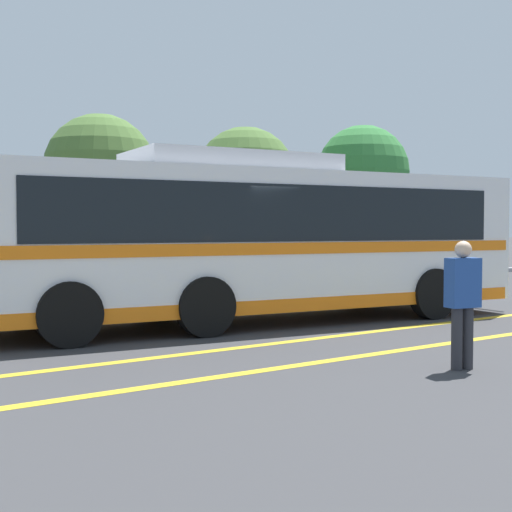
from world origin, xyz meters
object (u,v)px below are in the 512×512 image
at_px(tree_0, 100,170).
at_px(tree_1, 246,178).
at_px(pedestrian_0, 463,297).
at_px(transit_bus, 255,237).
at_px(tree_3, 363,172).

relative_size(tree_0, tree_1, 0.95).
bearing_deg(tree_0, pedestrian_0, -96.09).
xyz_separation_m(transit_bus, tree_0, (1.04, 9.53, 1.95)).
bearing_deg(pedestrian_0, tree_1, 77.01).
distance_m(tree_1, tree_3, 5.40).
xyz_separation_m(pedestrian_0, tree_3, (13.21, 15.26, 3.16)).
relative_size(transit_bus, tree_1, 2.01).
bearing_deg(tree_0, transit_bus, -96.25).
relative_size(transit_bus, tree_3, 1.87).
height_order(tree_0, tree_1, tree_1).
bearing_deg(transit_bus, pedestrian_0, 2.03).
bearing_deg(tree_1, transit_bus, -124.28).
bearing_deg(transit_bus, tree_1, 153.55).
bearing_deg(tree_0, tree_3, 2.65).
bearing_deg(tree_3, tree_1, 172.48).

